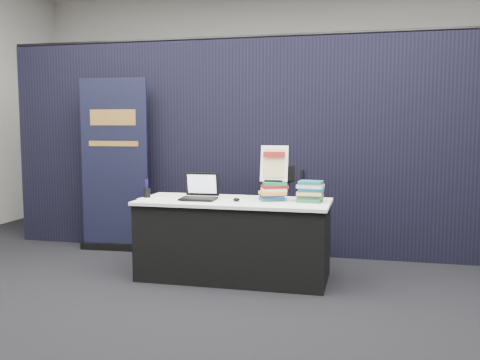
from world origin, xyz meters
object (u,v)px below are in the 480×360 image
Objects in this scene: laptop at (200,193)px; book_stack_tall at (273,191)px; display_table at (234,239)px; stacking_chair at (280,208)px; info_sign at (274,164)px; book_stack_short at (311,191)px; pullup_banner at (115,175)px.

laptop reaches higher than book_stack_tall.
book_stack_tall reaches higher than display_table.
stacking_chair is at bearing 69.00° from display_table.
info_sign is 0.90m from stacking_chair.
book_stack_short is (0.71, 0.05, 0.47)m from display_table.
info_sign is at bearing -100.93° from stacking_chair.
info_sign is 2.11m from pullup_banner.
stacking_chair is (0.64, 0.85, -0.25)m from laptop.
display_table is 0.54m from laptop.
info_sign is at bearing -22.62° from pullup_banner.
book_stack_tall is 0.13× the size of pullup_banner.
display_table is 0.59m from book_stack_tall.
laptop is at bearing -173.96° from display_table.
laptop is 1.30× the size of book_stack_tall.
laptop is 0.70m from book_stack_tall.
info_sign reaches higher than display_table.
pullup_banner is (-1.61, 0.78, 0.50)m from display_table.
book_stack_short is (1.04, 0.09, 0.04)m from laptop.
book_stack_short is (0.35, -0.00, 0.01)m from book_stack_tall.
book_stack_tall is 0.75× the size of info_sign.
laptop reaches higher than book_stack_short.
book_stack_tall is at bearing -93.05° from info_sign.
book_stack_tall is 1.09× the size of book_stack_short.
display_table is 0.81m from info_sign.
display_table is at bearing -175.70° from book_stack_short.
book_stack_short is at bearing 4.30° from display_table.
pullup_banner is 1.95m from stacking_chair.
display_table is at bearing -171.60° from book_stack_tall.
pullup_banner is (-1.98, 0.70, -0.21)m from info_sign.
display_table is 5.32× the size of laptop.
display_table is at bearing 3.87° from laptop.
pullup_banner is at bearing 154.12° from display_table.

